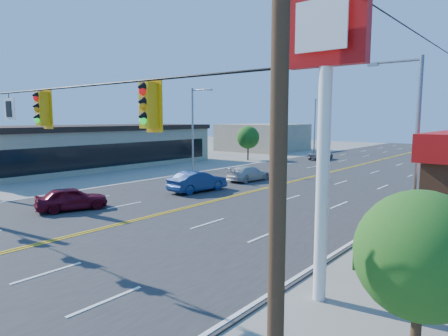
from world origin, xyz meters
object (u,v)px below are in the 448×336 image
Objects in this scene: car_magenta at (72,200)px; kfc_pylon at (326,84)px; car_blue at (198,182)px; car_white at (249,174)px; car_silver at (321,156)px.

kfc_pylon is at bearing -165.27° from car_magenta.
kfc_pylon is 1.95× the size of car_blue.
car_blue is at bearing 144.38° from kfc_pylon.
car_white is at bearing 130.91° from kfc_pylon.
kfc_pylon is at bearing 115.94° from car_silver.
car_silver is (-2.89, 19.45, -0.05)m from car_white.
car_white is (1.51, 14.79, -0.04)m from car_magenta.
car_magenta is at bearing 86.05° from car_blue.
car_silver is (-16.95, 35.68, -5.49)m from kfc_pylon.
car_silver is at bearing -75.85° from car_white.
car_blue reaches higher than car_silver.
car_blue is at bearing -80.40° from car_magenta.
kfc_pylon reaches higher than car_blue.
car_magenta is at bearing 92.83° from car_silver.
car_magenta is (-15.57, 1.44, -5.40)m from kfc_pylon.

